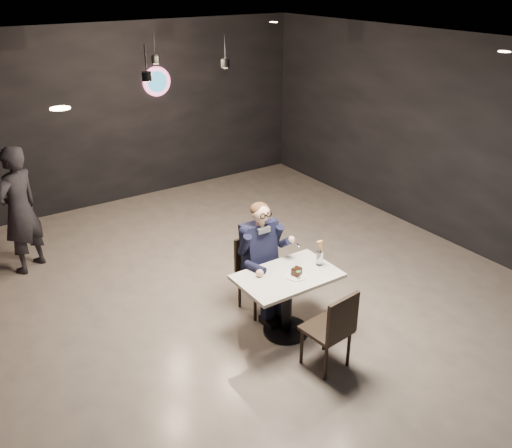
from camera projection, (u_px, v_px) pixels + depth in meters
floor at (265, 321)px, 6.36m from camera, size 9.00×9.00×0.00m
wall_sign at (157, 82)px, 9.27m from camera, size 0.50×0.06×0.50m
pendant_lights at (174, 47)px, 6.63m from camera, size 1.40×1.20×0.36m
main_table at (287, 304)px, 6.02m from camera, size 1.10×0.70×0.75m
chair_far at (259, 276)px, 6.39m from camera, size 0.42×0.46×0.92m
chair_near at (326, 328)px, 5.48m from camera, size 0.47×0.50×0.92m
seated_man at (259, 257)px, 6.28m from camera, size 0.60×0.80×1.44m
dessert_plate at (296, 276)px, 5.83m from camera, size 0.23×0.23×0.01m
cake_slice at (297, 272)px, 5.82m from camera, size 0.12×0.11×0.07m
mint_leaf at (298, 271)px, 5.74m from camera, size 0.06×0.04×0.01m
sundae_glass at (320, 258)px, 6.02m from camera, size 0.08×0.08×0.17m
wafer_cone at (321, 247)px, 5.90m from camera, size 0.08×0.08×0.14m
passerby at (20, 210)px, 7.12m from camera, size 0.76×0.71×1.75m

